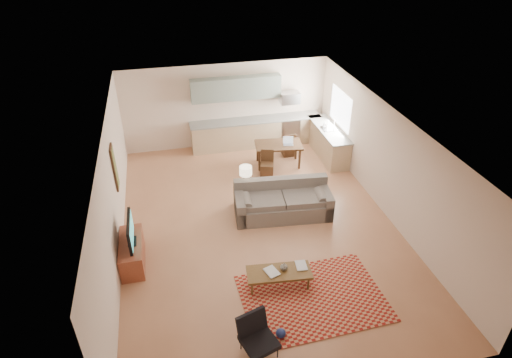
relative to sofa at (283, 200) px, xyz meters
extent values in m
plane|color=#AA6D4A|center=(-0.69, -0.28, -0.43)|extent=(9.00, 9.00, 0.00)
plane|color=white|center=(-0.69, -0.28, 2.27)|extent=(9.00, 9.00, 0.00)
plane|color=beige|center=(-0.69, 4.22, 0.92)|extent=(6.50, 0.00, 6.50)
plane|color=beige|center=(-0.69, -4.78, 0.92)|extent=(6.50, 0.00, 6.50)
plane|color=beige|center=(-3.94, -0.28, 0.92)|extent=(0.00, 9.00, 9.00)
plane|color=beige|center=(2.56, -0.28, 0.92)|extent=(0.00, 9.00, 9.00)
cube|color=#A5A8AD|center=(1.31, 3.90, 0.02)|extent=(0.62, 0.62, 0.90)
cube|color=#A5A8AD|center=(1.31, 3.92, 1.12)|extent=(0.62, 0.40, 0.35)
cube|color=gray|center=(-0.39, 4.05, 1.52)|extent=(2.80, 0.34, 0.70)
cube|color=white|center=(2.54, 2.72, 1.12)|extent=(0.02, 1.40, 1.05)
cube|color=maroon|center=(-0.18, -2.83, -0.42)|extent=(2.86, 2.03, 0.02)
imported|color=maroon|center=(-1.02, -2.37, -0.03)|extent=(0.42, 0.46, 0.03)
imported|color=navy|center=(-0.38, -2.28, -0.03)|extent=(0.28, 0.35, 0.02)
imported|color=black|center=(-0.64, -2.30, 0.04)|extent=(0.22, 0.22, 0.16)
imported|color=beige|center=(2.14, 2.87, 0.58)|extent=(0.13, 0.13, 0.19)
camera|label=1|loc=(-2.63, -8.40, 6.12)|focal=30.00mm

